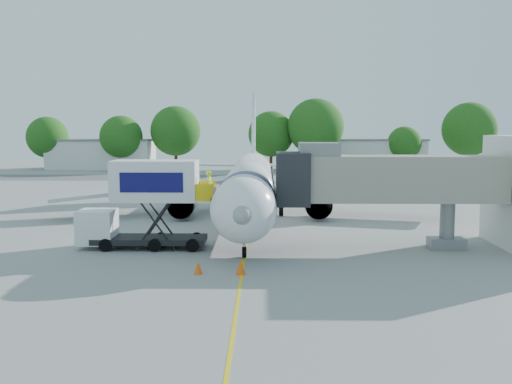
{
  "coord_description": "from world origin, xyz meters",
  "views": [
    {
      "loc": [
        1.13,
        -41.98,
        7.61
      ],
      "look_at": [
        0.6,
        -3.98,
        3.2
      ],
      "focal_mm": 40.0,
      "sensor_mm": 36.0,
      "label": 1
    }
  ],
  "objects_px": {
    "catering_hiloader": "(145,204)",
    "ground_tug": "(190,281)",
    "aircraft": "(250,184)",
    "jet_bridge": "(375,179)"
  },
  "relations": [
    {
      "from": "aircraft",
      "to": "catering_hiloader",
      "type": "height_order",
      "value": "aircraft"
    },
    {
      "from": "aircraft",
      "to": "ground_tug",
      "type": "height_order",
      "value": "aircraft"
    },
    {
      "from": "aircraft",
      "to": "catering_hiloader",
      "type": "bearing_deg",
      "value": -119.39
    },
    {
      "from": "jet_bridge",
      "to": "catering_hiloader",
      "type": "relative_size",
      "value": 1.64
    },
    {
      "from": "catering_hiloader",
      "to": "aircraft",
      "type": "bearing_deg",
      "value": 60.61
    },
    {
      "from": "aircraft",
      "to": "catering_hiloader",
      "type": "distance_m",
      "value": 12.77
    },
    {
      "from": "catering_hiloader",
      "to": "ground_tug",
      "type": "bearing_deg",
      "value": -68.13
    },
    {
      "from": "aircraft",
      "to": "catering_hiloader",
      "type": "xyz_separation_m",
      "value": [
        -6.27,
        -11.12,
        -0.19
      ]
    },
    {
      "from": "catering_hiloader",
      "to": "ground_tug",
      "type": "xyz_separation_m",
      "value": [
        4.13,
        -10.28,
        -2.0
      ]
    },
    {
      "from": "jet_bridge",
      "to": "catering_hiloader",
      "type": "distance_m",
      "value": 14.35
    }
  ]
}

